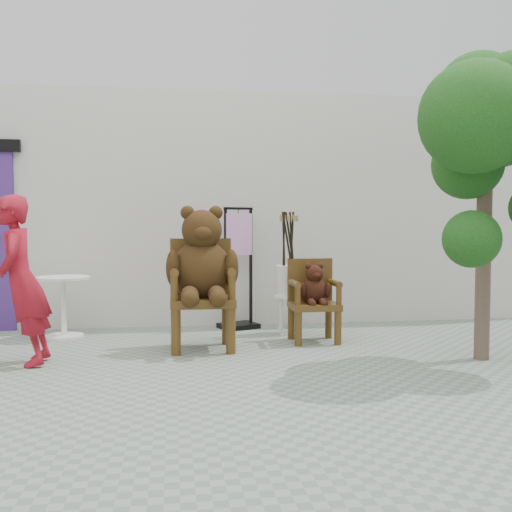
{
  "coord_description": "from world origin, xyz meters",
  "views": [
    {
      "loc": [
        -0.48,
        -5.06,
        1.31
      ],
      "look_at": [
        0.44,
        1.55,
        0.95
      ],
      "focal_mm": 42.0,
      "sensor_mm": 36.0,
      "label": 1
    }
  ],
  "objects_px": {
    "chair_big": "(202,269)",
    "display_stand": "(238,282)",
    "person": "(22,281)",
    "stool_bucket": "(288,280)",
    "tree": "(495,125)",
    "chair_small": "(313,293)",
    "cafe_table": "(63,299)"
  },
  "relations": [
    {
      "from": "person",
      "to": "tree",
      "type": "xyz_separation_m",
      "value": [
        4.32,
        -0.55,
        1.43
      ]
    },
    {
      "from": "cafe_table",
      "to": "display_stand",
      "type": "xyz_separation_m",
      "value": [
        2.06,
        0.33,
        0.14
      ]
    },
    {
      "from": "person",
      "to": "display_stand",
      "type": "height_order",
      "value": "person"
    },
    {
      "from": "chair_big",
      "to": "person",
      "type": "xyz_separation_m",
      "value": [
        -1.68,
        -0.48,
        -0.05
      ]
    },
    {
      "from": "person",
      "to": "stool_bucket",
      "type": "bearing_deg",
      "value": 111.01
    },
    {
      "from": "stool_bucket",
      "to": "cafe_table",
      "type": "bearing_deg",
      "value": 177.85
    },
    {
      "from": "person",
      "to": "stool_bucket",
      "type": "height_order",
      "value": "person"
    },
    {
      "from": "person",
      "to": "stool_bucket",
      "type": "xyz_separation_m",
      "value": [
        2.74,
        1.24,
        -0.14
      ]
    },
    {
      "from": "chair_small",
      "to": "cafe_table",
      "type": "distance_m",
      "value": 2.86
    },
    {
      "from": "person",
      "to": "stool_bucket",
      "type": "relative_size",
      "value": 1.08
    },
    {
      "from": "display_stand",
      "to": "chair_big",
      "type": "bearing_deg",
      "value": -135.82
    },
    {
      "from": "chair_small",
      "to": "display_stand",
      "type": "relative_size",
      "value": 0.61
    },
    {
      "from": "chair_big",
      "to": "tree",
      "type": "height_order",
      "value": "tree"
    },
    {
      "from": "cafe_table",
      "to": "tree",
      "type": "xyz_separation_m",
      "value": [
        4.19,
        -1.89,
        1.78
      ]
    },
    {
      "from": "chair_big",
      "to": "display_stand",
      "type": "bearing_deg",
      "value": 66.81
    },
    {
      "from": "tree",
      "to": "display_stand",
      "type": "bearing_deg",
      "value": 133.77
    },
    {
      "from": "person",
      "to": "chair_small",
      "type": "bearing_deg",
      "value": 100.62
    },
    {
      "from": "display_stand",
      "to": "stool_bucket",
      "type": "xyz_separation_m",
      "value": [
        0.54,
        -0.43,
        0.06
      ]
    },
    {
      "from": "chair_small",
      "to": "chair_big",
      "type": "bearing_deg",
      "value": -168.5
    },
    {
      "from": "display_stand",
      "to": "chair_small",
      "type": "bearing_deg",
      "value": -74.68
    },
    {
      "from": "display_stand",
      "to": "stool_bucket",
      "type": "distance_m",
      "value": 0.7
    },
    {
      "from": "chair_small",
      "to": "stool_bucket",
      "type": "height_order",
      "value": "stool_bucket"
    },
    {
      "from": "tree",
      "to": "stool_bucket",
      "type": "bearing_deg",
      "value": 131.49
    },
    {
      "from": "stool_bucket",
      "to": "tree",
      "type": "height_order",
      "value": "tree"
    },
    {
      "from": "chair_big",
      "to": "chair_small",
      "type": "height_order",
      "value": "chair_big"
    },
    {
      "from": "chair_big",
      "to": "display_stand",
      "type": "xyz_separation_m",
      "value": [
        0.51,
        1.2,
        -0.25
      ]
    },
    {
      "from": "display_stand",
      "to": "cafe_table",
      "type": "bearing_deg",
      "value": 166.57
    },
    {
      "from": "person",
      "to": "chair_big",
      "type": "bearing_deg",
      "value": 102.44
    },
    {
      "from": "person",
      "to": "tree",
      "type": "bearing_deg",
      "value": 79.34
    },
    {
      "from": "chair_small",
      "to": "stool_bucket",
      "type": "xyz_separation_m",
      "value": [
        -0.19,
        0.51,
        0.1
      ]
    },
    {
      "from": "chair_big",
      "to": "chair_small",
      "type": "bearing_deg",
      "value": 11.5
    },
    {
      "from": "chair_big",
      "to": "display_stand",
      "type": "distance_m",
      "value": 1.33
    }
  ]
}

